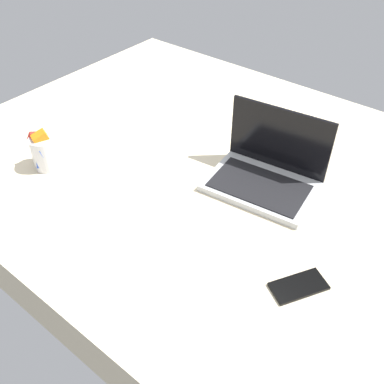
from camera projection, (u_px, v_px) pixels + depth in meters
bed_mattress at (207, 181)px, 151.72cm from camera, size 180.00×140.00×18.00cm
laptop at (266, 172)px, 133.78cm from camera, size 35.57×26.88×23.00cm
snack_cup at (45, 152)px, 139.81cm from camera, size 9.81×10.01×13.69cm
cell_phone at (299, 286)px, 105.64cm from camera, size 13.02×15.51×0.80cm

